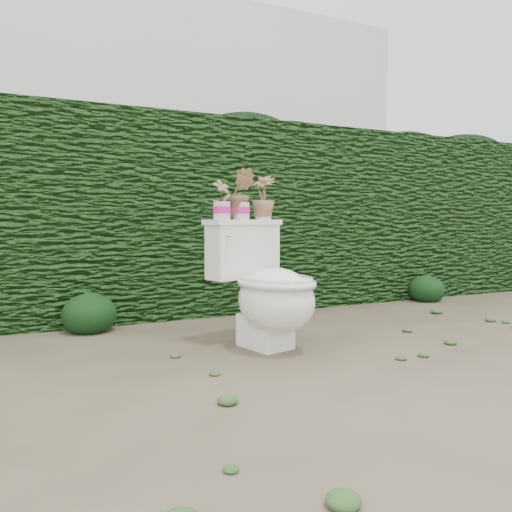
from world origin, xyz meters
name	(u,v)px	position (x,y,z in m)	size (l,w,h in m)	color
ground	(239,354)	(0.00, 0.00, 0.00)	(60.00, 60.00, 0.00)	#786B52
hedge	(164,217)	(0.00, 1.60, 0.80)	(8.00, 1.00, 1.60)	#27581D
house_wall	(129,148)	(0.60, 6.00, 2.00)	(8.00, 3.50, 4.00)	silver
toilet	(267,290)	(0.21, 0.06, 0.36)	(0.60, 0.76, 0.78)	white
potted_plant_left	(222,200)	(0.00, 0.26, 0.89)	(0.12, 0.08, 0.23)	#2C7D27
potted_plant_center	(241,195)	(0.14, 0.29, 0.93)	(0.17, 0.14, 0.31)	#2C7D27
potted_plant_right	(263,199)	(0.32, 0.34, 0.91)	(0.15, 0.15, 0.27)	#2C7D27
liriope_clump_1	(89,310)	(-0.70, 1.00, 0.15)	(0.37, 0.37, 0.30)	#153A14
liriope_clump_2	(279,295)	(0.79, 0.99, 0.16)	(0.41, 0.41, 0.33)	#153A14
liriope_clump_3	(426,287)	(2.41, 1.01, 0.14)	(0.34, 0.34, 0.27)	#153A14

